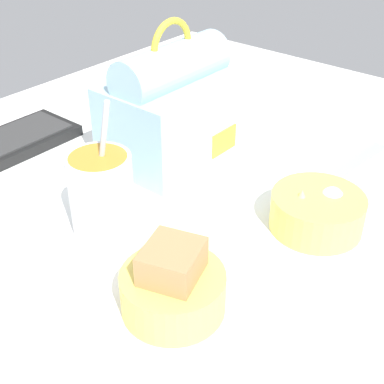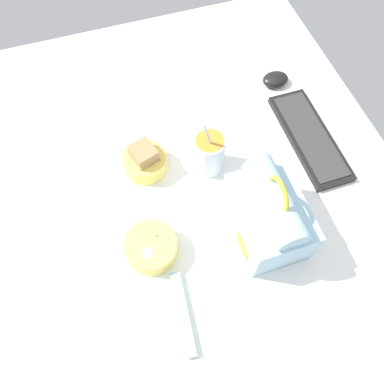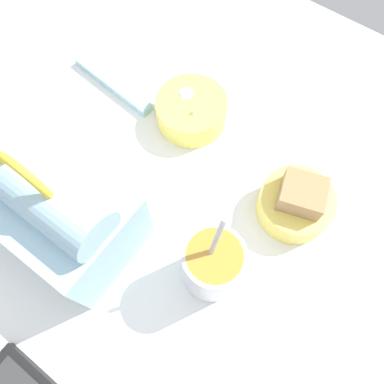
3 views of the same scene
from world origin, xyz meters
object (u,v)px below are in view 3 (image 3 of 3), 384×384
at_px(bento_bowl_sandwich, 296,203).
at_px(chopstick_case, 113,84).
at_px(soup_cup, 212,265).
at_px(bento_bowl_snacks, 191,111).
at_px(lunch_bag, 56,210).

distance_m(bento_bowl_sandwich, chopstick_case, 0.40).
bearing_deg(bento_bowl_sandwich, soup_cup, 74.01).
bearing_deg(bento_bowl_sandwich, bento_bowl_snacks, -11.17).
distance_m(soup_cup, bento_bowl_sandwich, 0.17).
distance_m(bento_bowl_snacks, chopstick_case, 0.17).
bearing_deg(soup_cup, bento_bowl_sandwich, -105.99).
bearing_deg(lunch_bag, chopstick_case, -61.83).
relative_size(bento_bowl_sandwich, chopstick_case, 0.62).
height_order(lunch_bag, bento_bowl_snacks, lunch_bag).
height_order(soup_cup, bento_bowl_sandwich, soup_cup).
height_order(soup_cup, bento_bowl_snacks, soup_cup).
xyz_separation_m(lunch_bag, soup_cup, (-0.22, -0.07, -0.02)).
distance_m(lunch_bag, bento_bowl_snacks, 0.29).
xyz_separation_m(soup_cup, bento_bowl_snacks, (0.19, -0.21, -0.03)).
bearing_deg(chopstick_case, bento_bowl_sandwich, 177.20).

